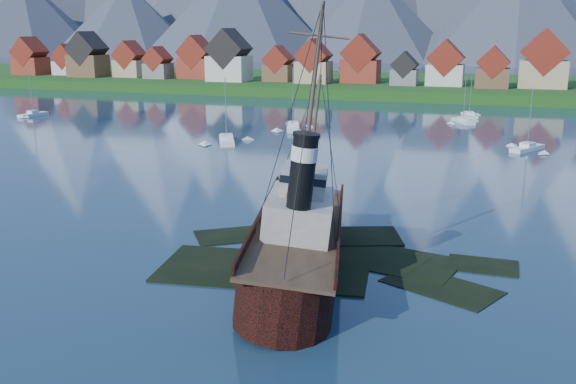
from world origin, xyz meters
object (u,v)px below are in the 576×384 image
(tugboat_wreck, at_px, (299,236))
(sailboat_d, at_px, (527,149))
(sailboat_c, at_px, (293,128))
(sailboat_b, at_px, (33,115))
(sailboat_e, at_px, (469,116))
(sailboat_a, at_px, (227,141))
(sailboat_f, at_px, (463,122))

(tugboat_wreck, xyz_separation_m, sailboat_d, (20.32, 65.39, -2.72))
(tugboat_wreck, relative_size, sailboat_c, 2.28)
(sailboat_b, xyz_separation_m, sailboat_e, (98.21, 31.71, -0.05))
(sailboat_a, xyz_separation_m, sailboat_d, (51.97, 9.25, -0.02))
(sailboat_e, bearing_deg, sailboat_a, -145.42)
(sailboat_d, bearing_deg, tugboat_wreck, -76.91)
(sailboat_a, relative_size, sailboat_c, 0.94)
(tugboat_wreck, xyz_separation_m, sailboat_a, (-31.64, 56.14, -2.70))
(sailboat_e, bearing_deg, sailboat_f, -110.51)
(sailboat_a, bearing_deg, sailboat_d, -15.55)
(tugboat_wreck, xyz_separation_m, sailboat_e, (8.47, 106.25, -2.76))
(sailboat_c, xyz_separation_m, sailboat_d, (45.27, -9.30, -0.04))
(sailboat_b, xyz_separation_m, sailboat_f, (97.50, 20.98, -0.03))
(sailboat_b, distance_m, sailboat_c, 64.79)
(sailboat_c, bearing_deg, sailboat_e, 22.96)
(tugboat_wreck, xyz_separation_m, sailboat_f, (7.76, 95.52, -2.74))
(sailboat_b, bearing_deg, sailboat_a, -10.39)
(sailboat_f, bearing_deg, sailboat_d, -95.77)
(sailboat_a, distance_m, sailboat_b, 60.94)
(sailboat_d, bearing_deg, sailboat_b, -154.40)
(sailboat_d, xyz_separation_m, sailboat_f, (-12.56, 30.13, -0.02))
(sailboat_b, distance_m, sailboat_e, 103.20)
(tugboat_wreck, height_order, sailboat_b, tugboat_wreck)
(sailboat_b, relative_size, sailboat_f, 1.08)
(sailboat_c, distance_m, sailboat_f, 38.78)
(sailboat_c, relative_size, sailboat_f, 1.25)
(sailboat_f, bearing_deg, sailboat_a, -163.42)
(sailboat_d, distance_m, sailboat_e, 42.55)
(sailboat_a, xyz_separation_m, sailboat_f, (39.41, 39.38, -0.04))
(sailboat_c, bearing_deg, sailboat_b, 159.72)
(tugboat_wreck, distance_m, sailboat_f, 95.88)
(tugboat_wreck, height_order, sailboat_d, tugboat_wreck)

